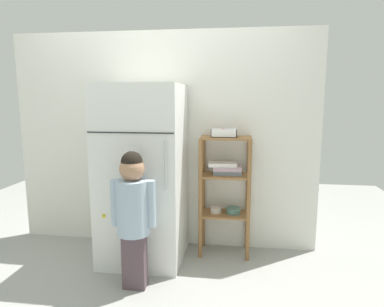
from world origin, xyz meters
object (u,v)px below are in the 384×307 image
at_px(child_standing, 133,207).
at_px(pantry_shelf_unit, 225,184).
at_px(refrigerator, 143,174).
at_px(fruit_bin, 224,134).

distance_m(child_standing, pantry_shelf_unit, 0.94).
height_order(refrigerator, child_standing, refrigerator).
distance_m(refrigerator, fruit_bin, 0.80).
bearing_deg(refrigerator, fruit_bin, 15.20).
height_order(pantry_shelf_unit, fruit_bin, fruit_bin).
bearing_deg(fruit_bin, child_standing, -132.97).
xyz_separation_m(pantry_shelf_unit, fruit_bin, (-0.02, 0.00, 0.46)).
bearing_deg(fruit_bin, refrigerator, -164.80).
xyz_separation_m(child_standing, fruit_bin, (0.63, 0.68, 0.48)).
bearing_deg(pantry_shelf_unit, fruit_bin, 171.31).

